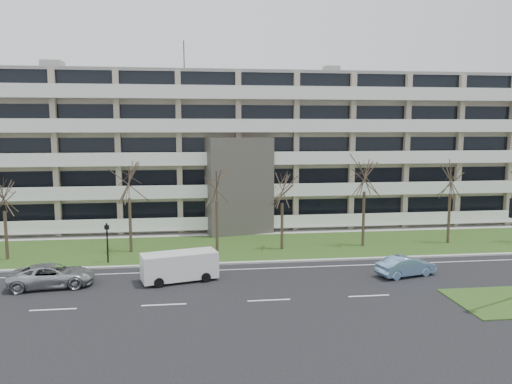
{
  "coord_description": "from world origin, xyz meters",
  "views": [
    {
      "loc": [
        -4.22,
        -27.49,
        9.94
      ],
      "look_at": [
        0.5,
        10.0,
        5.03
      ],
      "focal_mm": 35.0,
      "sensor_mm": 36.0,
      "label": 1
    }
  ],
  "objects": [
    {
      "name": "tree_1",
      "position": [
        -18.26,
        11.22,
        5.17
      ],
      "size": [
        3.33,
        3.33,
        6.66
      ],
      "color": "#382B21",
      "rests_on": "ground"
    },
    {
      "name": "tree_6",
      "position": [
        17.42,
        12.11,
        6.01
      ],
      "size": [
        3.87,
        3.87,
        7.73
      ],
      "color": "#382B21",
      "rests_on": "ground"
    },
    {
      "name": "sidewalk",
      "position": [
        0.0,
        18.5,
        0.04
      ],
      "size": [
        90.0,
        2.0,
        0.08
      ],
      "primitive_type": "cube",
      "color": "#B2B2AD",
      "rests_on": "ground"
    },
    {
      "name": "ground",
      "position": [
        0.0,
        0.0,
        0.0
      ],
      "size": [
        160.0,
        160.0,
        0.0
      ],
      "primitive_type": "plane",
      "color": "black",
      "rests_on": "ground"
    },
    {
      "name": "apartment_building",
      "position": [
        -0.01,
        25.32,
        7.61
      ],
      "size": [
        60.5,
        15.1,
        18.75
      ],
      "color": "tan",
      "rests_on": "ground"
    },
    {
      "name": "tree_2",
      "position": [
        -9.27,
        12.35,
        6.09
      ],
      "size": [
        3.91,
        3.91,
        7.83
      ],
      "color": "#382B21",
      "rests_on": "ground"
    },
    {
      "name": "tree_3",
      "position": [
        -2.44,
        11.37,
        5.86
      ],
      "size": [
        3.77,
        3.77,
        7.54
      ],
      "color": "#382B21",
      "rests_on": "ground"
    },
    {
      "name": "tree_4",
      "position": [
        2.86,
        11.74,
        5.33
      ],
      "size": [
        3.43,
        3.43,
        6.86
      ],
      "color": "#382B21",
      "rests_on": "ground"
    },
    {
      "name": "silver_pickup",
      "position": [
        -13.14,
        4.18,
        0.71
      ],
      "size": [
        5.37,
        2.95,
        1.43
      ],
      "primitive_type": "imported",
      "rotation": [
        0.0,
        0.0,
        1.69
      ],
      "color": "#A5A7AC",
      "rests_on": "ground"
    },
    {
      "name": "white_van",
      "position": [
        -5.16,
        4.39,
        1.13
      ],
      "size": [
        5.13,
        2.94,
        1.88
      ],
      "rotation": [
        0.0,
        0.0,
        0.25
      ],
      "color": "silver",
      "rests_on": "ground"
    },
    {
      "name": "blue_sedan",
      "position": [
        9.86,
        3.59,
        0.67
      ],
      "size": [
        4.31,
        2.44,
        1.34
      ],
      "primitive_type": "imported",
      "rotation": [
        0.0,
        0.0,
        1.84
      ],
      "color": "#7DA8D9",
      "rests_on": "ground"
    },
    {
      "name": "tree_5",
      "position": [
        9.8,
        12.02,
        6.46
      ],
      "size": [
        4.15,
        4.15,
        8.3
      ],
      "color": "#382B21",
      "rests_on": "ground"
    },
    {
      "name": "pedestrian_signal",
      "position": [
        -10.58,
        9.32,
        1.91
      ],
      "size": [
        0.34,
        0.31,
        3.0
      ],
      "rotation": [
        0.0,
        0.0,
        -0.41
      ],
      "color": "black",
      "rests_on": "ground"
    },
    {
      "name": "grass_verge",
      "position": [
        0.0,
        13.0,
        0.03
      ],
      "size": [
        90.0,
        10.0,
        0.06
      ],
      "primitive_type": "cube",
      "color": "#2C4A18",
      "rests_on": "ground"
    },
    {
      "name": "curb",
      "position": [
        0.0,
        8.0,
        0.06
      ],
      "size": [
        90.0,
        0.35,
        0.12
      ],
      "primitive_type": "cube",
      "color": "#B2B2AD",
      "rests_on": "ground"
    },
    {
      "name": "lane_edge_line",
      "position": [
        0.0,
        6.5,
        0.01
      ],
      "size": [
        90.0,
        0.12,
        0.01
      ],
      "primitive_type": "cube",
      "color": "white",
      "rests_on": "ground"
    }
  ]
}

